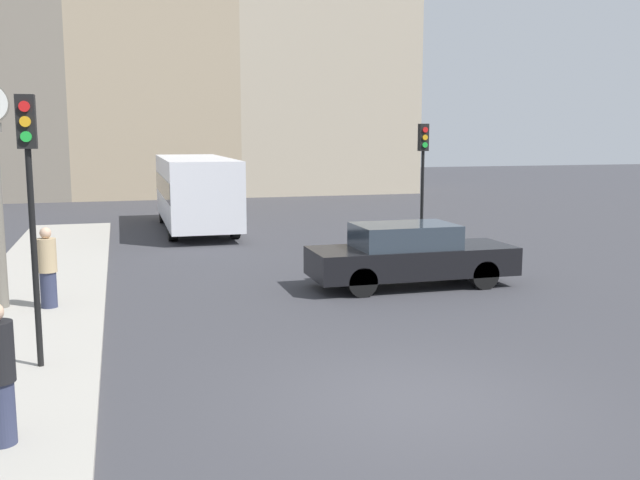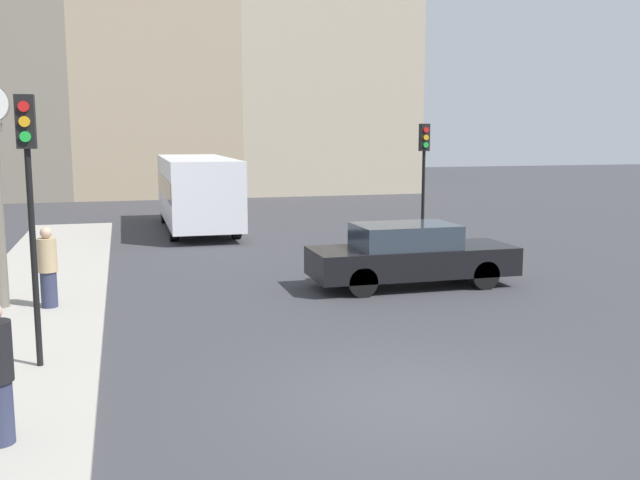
{
  "view_description": "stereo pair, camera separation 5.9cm",
  "coord_description": "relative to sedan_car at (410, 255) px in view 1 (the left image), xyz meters",
  "views": [
    {
      "loc": [
        -3.67,
        -8.43,
        3.55
      ],
      "look_at": [
        0.17,
        5.15,
        1.42
      ],
      "focal_mm": 40.0,
      "sensor_mm": 36.0,
      "label": 1
    },
    {
      "loc": [
        -3.62,
        -8.45,
        3.55
      ],
      "look_at": [
        0.17,
        5.15,
        1.42
      ],
      "focal_mm": 40.0,
      "sensor_mm": 36.0,
      "label": 2
    }
  ],
  "objects": [
    {
      "name": "traffic_light_near",
      "position": [
        -7.67,
        -4.15,
        2.21
      ],
      "size": [
        0.26,
        0.24,
        3.97
      ],
      "color": "black",
      "rests_on": "sidewalk_corner"
    },
    {
      "name": "sedan_car",
      "position": [
        0.0,
        0.0,
        0.0
      ],
      "size": [
        4.76,
        1.7,
        1.47
      ],
      "color": "black",
      "rests_on": "ground_plane"
    },
    {
      "name": "pedestrian_tan_coat",
      "position": [
        -7.86,
        -0.36,
        0.17
      ],
      "size": [
        0.37,
        0.37,
        1.6
      ],
      "color": "#2D334C",
      "rests_on": "sidewalk_corner"
    },
    {
      "name": "traffic_light_far",
      "position": [
        1.85,
        3.55,
        1.98
      ],
      "size": [
        0.26,
        0.24,
        3.8
      ],
      "color": "black",
      "rests_on": "ground_plane"
    },
    {
      "name": "sidewalk_corner",
      "position": [
        -8.23,
        2.29,
        -0.68
      ],
      "size": [
        2.83,
        21.92,
        0.11
      ],
      "primitive_type": "cube",
      "color": "#A39E93",
      "rests_on": "ground_plane"
    },
    {
      "name": "bus_distant",
      "position": [
        -3.76,
        11.13,
        0.78
      ],
      "size": [
        2.37,
        8.05,
        2.65
      ],
      "color": "silver",
      "rests_on": "ground_plane"
    },
    {
      "name": "building_row",
      "position": [
        -2.77,
        26.07,
        8.45
      ],
      "size": [
        26.76,
        5.0,
        18.5
      ],
      "color": "gray",
      "rests_on": "ground_plane"
    },
    {
      "name": "ground_plane",
      "position": [
        -2.77,
        -6.67,
        -0.74
      ],
      "size": [
        120.0,
        120.0,
        0.0
      ],
      "primitive_type": "plane",
      "color": "#38383D"
    }
  ]
}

